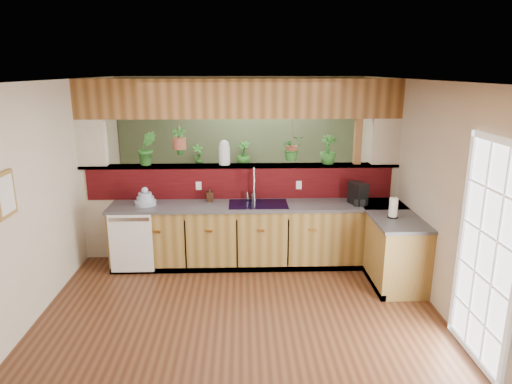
{
  "coord_description": "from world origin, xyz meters",
  "views": [
    {
      "loc": [
        0.03,
        -5.13,
        2.73
      ],
      "look_at": [
        0.21,
        0.7,
        1.15
      ],
      "focal_mm": 32.0,
      "sensor_mm": 36.0,
      "label": 1
    }
  ],
  "objects_px": {
    "coffee_maker": "(358,194)",
    "glass_jar": "(224,152)",
    "faucet": "(254,183)",
    "paper_towel": "(393,208)",
    "soap_dispenser": "(210,194)",
    "shelving_console": "(225,190)",
    "dish_stack": "(145,199)"
  },
  "relations": [
    {
      "from": "soap_dispenser",
      "to": "paper_towel",
      "type": "xyz_separation_m",
      "value": [
        2.38,
        -0.81,
        0.02
      ]
    },
    {
      "from": "soap_dispenser",
      "to": "shelving_console",
      "type": "height_order",
      "value": "soap_dispenser"
    },
    {
      "from": "coffee_maker",
      "to": "shelving_console",
      "type": "relative_size",
      "value": 0.22
    },
    {
      "from": "paper_towel",
      "to": "shelving_console",
      "type": "bearing_deg",
      "value": 127.31
    },
    {
      "from": "soap_dispenser",
      "to": "coffee_maker",
      "type": "bearing_deg",
      "value": -5.53
    },
    {
      "from": "faucet",
      "to": "shelving_console",
      "type": "xyz_separation_m",
      "value": [
        -0.48,
        2.12,
        -0.67
      ]
    },
    {
      "from": "glass_jar",
      "to": "paper_towel",
      "type": "bearing_deg",
      "value": -25.4
    },
    {
      "from": "coffee_maker",
      "to": "glass_jar",
      "type": "relative_size",
      "value": 0.86
    },
    {
      "from": "coffee_maker",
      "to": "soap_dispenser",
      "type": "bearing_deg",
      "value": 151.72
    },
    {
      "from": "coffee_maker",
      "to": "dish_stack",
      "type": "bearing_deg",
      "value": 156.25
    },
    {
      "from": "soap_dispenser",
      "to": "paper_towel",
      "type": "distance_m",
      "value": 2.51
    },
    {
      "from": "faucet",
      "to": "soap_dispenser",
      "type": "relative_size",
      "value": 2.37
    },
    {
      "from": "shelving_console",
      "to": "coffee_maker",
      "type": "bearing_deg",
      "value": -50.23
    },
    {
      "from": "coffee_maker",
      "to": "shelving_console",
      "type": "xyz_separation_m",
      "value": [
        -1.93,
        2.32,
        -0.54
      ]
    },
    {
      "from": "faucet",
      "to": "soap_dispenser",
      "type": "distance_m",
      "value": 0.65
    },
    {
      "from": "faucet",
      "to": "glass_jar",
      "type": "xyz_separation_m",
      "value": [
        -0.41,
        0.22,
        0.4
      ]
    },
    {
      "from": "dish_stack",
      "to": "paper_towel",
      "type": "distance_m",
      "value": 3.32
    },
    {
      "from": "faucet",
      "to": "coffee_maker",
      "type": "xyz_separation_m",
      "value": [
        1.45,
        -0.19,
        -0.12
      ]
    },
    {
      "from": "soap_dispenser",
      "to": "shelving_console",
      "type": "relative_size",
      "value": 0.15
    },
    {
      "from": "faucet",
      "to": "paper_towel",
      "type": "height_order",
      "value": "faucet"
    },
    {
      "from": "faucet",
      "to": "soap_dispenser",
      "type": "xyz_separation_m",
      "value": [
        -0.63,
        0.01,
        -0.16
      ]
    },
    {
      "from": "glass_jar",
      "to": "shelving_console",
      "type": "distance_m",
      "value": 2.18
    },
    {
      "from": "faucet",
      "to": "coffee_maker",
      "type": "distance_m",
      "value": 1.47
    },
    {
      "from": "soap_dispenser",
      "to": "shelving_console",
      "type": "xyz_separation_m",
      "value": [
        0.15,
        2.12,
        -0.5
      ]
    },
    {
      "from": "coffee_maker",
      "to": "paper_towel",
      "type": "relative_size",
      "value": 1.12
    },
    {
      "from": "faucet",
      "to": "paper_towel",
      "type": "xyz_separation_m",
      "value": [
        1.75,
        -0.81,
        -0.14
      ]
    },
    {
      "from": "coffee_maker",
      "to": "paper_towel",
      "type": "distance_m",
      "value": 0.68
    },
    {
      "from": "coffee_maker",
      "to": "shelving_console",
      "type": "bearing_deg",
      "value": 107.09
    },
    {
      "from": "dish_stack",
      "to": "coffee_maker",
      "type": "bearing_deg",
      "value": -1.01
    },
    {
      "from": "faucet",
      "to": "shelving_console",
      "type": "bearing_deg",
      "value": 102.8
    },
    {
      "from": "glass_jar",
      "to": "faucet",
      "type": "bearing_deg",
      "value": -28.19
    },
    {
      "from": "coffee_maker",
      "to": "faucet",
      "type": "bearing_deg",
      "value": 149.6
    }
  ]
}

